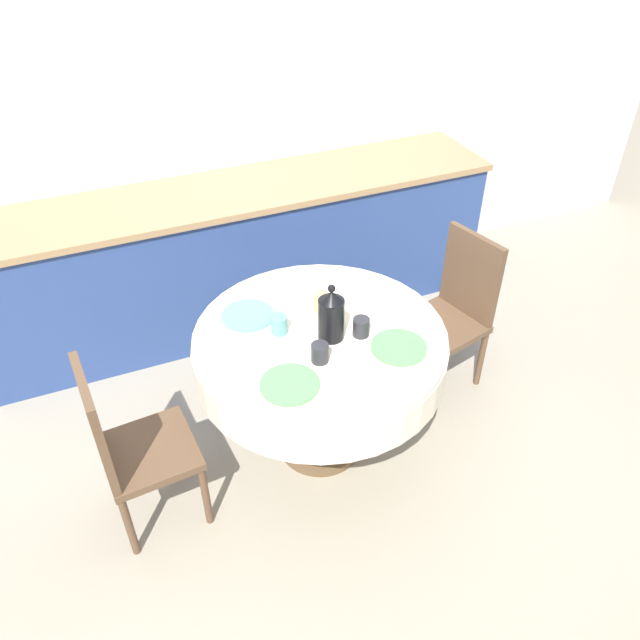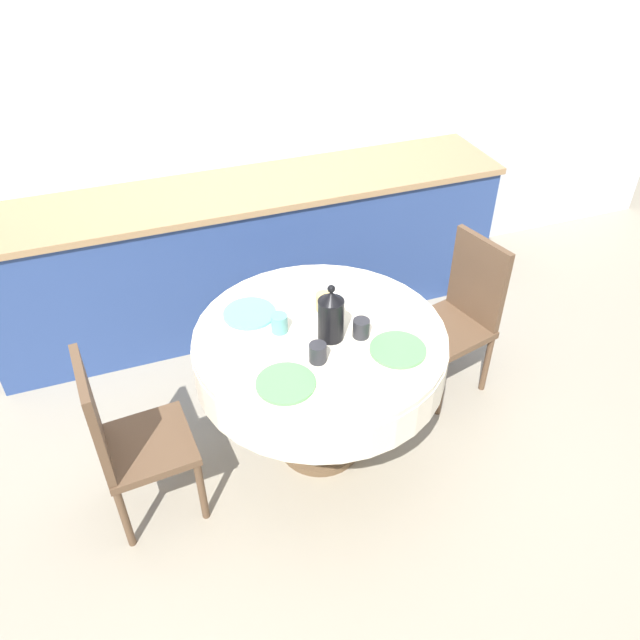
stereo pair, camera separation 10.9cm
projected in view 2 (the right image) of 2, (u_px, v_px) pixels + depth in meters
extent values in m
plane|color=#9E937F|center=(320.00, 444.00, 3.36)|extent=(12.00, 12.00, 0.00)
cube|color=silver|center=(227.00, 108.00, 3.77)|extent=(7.00, 0.05, 2.60)
cube|color=#2D4784|center=(252.00, 256.00, 4.04)|extent=(3.20, 0.60, 0.89)
cube|color=#A37F56|center=(246.00, 190.00, 3.76)|extent=(3.24, 0.64, 0.04)
cylinder|color=brown|center=(320.00, 442.00, 3.35)|extent=(0.44, 0.44, 0.04)
cylinder|color=brown|center=(320.00, 405.00, 3.18)|extent=(0.11, 0.11, 0.52)
cylinder|color=silver|center=(320.00, 353.00, 2.97)|extent=(1.20, 1.20, 0.18)
cylinder|color=silver|center=(320.00, 336.00, 2.90)|extent=(1.19, 1.19, 0.03)
cube|color=brown|center=(447.00, 329.00, 3.50)|extent=(0.48, 0.48, 0.04)
cube|color=brown|center=(478.00, 279.00, 3.41)|extent=(0.13, 0.38, 0.50)
cylinder|color=brown|center=(441.00, 388.00, 3.43)|extent=(0.04, 0.04, 0.39)
cylinder|color=brown|center=(400.00, 353.00, 3.66)|extent=(0.04, 0.04, 0.39)
cylinder|color=brown|center=(487.00, 364.00, 3.59)|extent=(0.04, 0.04, 0.39)
cylinder|color=brown|center=(444.00, 332.00, 3.82)|extent=(0.04, 0.04, 0.39)
cube|color=brown|center=(147.00, 445.00, 2.83)|extent=(0.43, 0.43, 0.04)
cube|color=brown|center=(93.00, 416.00, 2.60)|extent=(0.07, 0.38, 0.50)
cylinder|color=brown|center=(182.00, 438.00, 3.14)|extent=(0.04, 0.04, 0.39)
cylinder|color=brown|center=(202.00, 491.00, 2.89)|extent=(0.04, 0.04, 0.39)
cylinder|color=brown|center=(111.00, 461.00, 3.03)|extent=(0.04, 0.04, 0.39)
cylinder|color=brown|center=(125.00, 518.00, 2.77)|extent=(0.04, 0.04, 0.39)
cylinder|color=#5BA85B|center=(286.00, 383.00, 2.62)|extent=(0.25, 0.25, 0.01)
cylinder|color=#28282D|center=(318.00, 353.00, 2.72)|extent=(0.08, 0.08, 0.09)
cylinder|color=#5BA85B|center=(398.00, 350.00, 2.79)|extent=(0.25, 0.25, 0.01)
cylinder|color=#28282D|center=(361.00, 328.00, 2.85)|extent=(0.08, 0.08, 0.09)
cylinder|color=#60BCB7|center=(250.00, 313.00, 3.00)|extent=(0.25, 0.25, 0.01)
cylinder|color=#5BA39E|center=(279.00, 323.00, 2.88)|extent=(0.08, 0.08, 0.09)
cylinder|color=white|center=(350.00, 291.00, 3.15)|extent=(0.25, 0.25, 0.01)
cylinder|color=#DBB766|center=(324.00, 302.00, 3.01)|extent=(0.08, 0.08, 0.09)
cylinder|color=black|center=(331.00, 319.00, 2.81)|extent=(0.12, 0.12, 0.21)
cone|color=black|center=(331.00, 297.00, 2.73)|extent=(0.11, 0.11, 0.05)
sphere|color=black|center=(331.00, 289.00, 2.71)|extent=(0.04, 0.04, 0.04)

